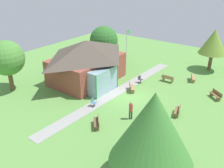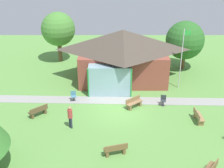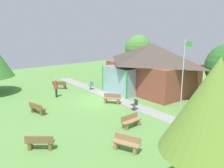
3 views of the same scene
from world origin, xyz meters
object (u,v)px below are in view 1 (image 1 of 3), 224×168
Objects in this scene: bench_mid_right at (168,79)px; tree_behind_pavilion_right at (104,40)px; pavilion at (87,61)px; tree_far_east at (214,42)px; bench_lawn_far_right at (193,78)px; flagpole at (126,49)px; bench_front_right at (216,95)px; patio_chair_lawn_spare at (140,80)px; patio_chair_west at (94,103)px; tree_lawn_corner at (153,129)px; bench_rear_near_path at (131,88)px; bench_front_center at (178,111)px; bench_mid_left at (97,123)px; tree_behind_pavilion_left at (7,58)px; visitor_strolling_lawn at (131,109)px.

bench_mid_right is 10.87m from tree_behind_pavilion_right.
tree_far_east is (12.19, -10.49, 1.27)m from pavilion.
tree_behind_pavilion_right reaches higher than bench_lawn_far_right.
bench_lawn_far_right is (2.28, -8.03, -2.64)m from flagpole.
patio_chair_lawn_spare is at bearing 48.13° from bench_front_right.
pavilion is at bearing -146.49° from patio_chair_west.
tree_lawn_corner is at bearing -71.42° from bench_mid_right.
tree_lawn_corner is (-4.95, -8.80, 3.54)m from patio_chair_west.
bench_rear_near_path is 0.92× the size of bench_front_center.
pavilion is at bearing 3.83° from bench_mid_left.
bench_lawn_far_right is (2.05, -2.23, 0.00)m from bench_mid_right.
tree_lawn_corner reaches higher than tree_behind_pavilion_left.
bench_rear_near_path is at bearing -116.89° from bench_mid_right.
flagpole is 4.85m from tree_behind_pavilion_right.
tree_behind_pavilion_right is at bearing -163.36° from bench_rear_near_path.
bench_front_center is 0.25× the size of tree_lawn_corner.
tree_lawn_corner reaches higher than bench_mid_left.
patio_chair_lawn_spare reaches higher than bench_lawn_far_right.
bench_rear_near_path is at bearing -54.41° from tree_behind_pavilion_left.
visitor_strolling_lawn is 0.34× the size of tree_behind_pavilion_right.
patio_chair_west is (-9.40, -2.56, -2.63)m from flagpole.
bench_mid_left is 14.41m from bench_lawn_far_right.
bench_mid_left is at bearing 169.35° from tree_far_east.
tree_behind_pavilion_right reaches higher than bench_front_center.
tree_far_east reaches higher than bench_rear_near_path.
bench_rear_near_path is 13.50m from tree_behind_pavilion_left.
flagpole is 3.52× the size of bench_front_center.
tree_far_east reaches higher than patio_chair_lawn_spare.
bench_lawn_far_right is (14.09, -3.03, 0.00)m from bench_mid_left.
patio_chair_lawn_spare is (9.83, 1.68, 0.01)m from bench_mid_left.
bench_front_right is 0.83× the size of visitor_strolling_lawn.
tree_lawn_corner reaches higher than bench_lawn_far_right.
bench_front_right and bench_front_center have the same top height.
tree_behind_pavilion_left reaches higher than bench_front_center.
tree_behind_pavilion_right is at bearing 47.20° from bench_front_center.
bench_mid_left is 3.20m from visitor_strolling_lawn.
patio_chair_lawn_spare is 9.05m from tree_behind_pavilion_right.
tree_lawn_corner is at bearing 128.28° from bench_front_right.
bench_mid_left is at bearing -28.98° from bench_rear_near_path.
bench_lawn_far_right is at bearing -53.17° from pavilion.
flagpole reaches higher than patio_chair_west.
tree_far_east reaches higher than tree_behind_pavilion_right.
bench_mid_right is at bearing -55.00° from pavilion.
bench_mid_left and bench_lawn_far_right have the same top height.
visitor_strolling_lawn is (2.68, -1.64, 0.62)m from bench_mid_left.
flagpole is 1.08× the size of tree_behind_pavilion_right.
patio_chair_west is at bearing 159.99° from tree_far_east.
pavilion is 10.57× the size of patio_chair_west.
tree_far_east is (8.97, -5.21, 3.41)m from patio_chair_lawn_spare.
tree_behind_pavilion_left reaches higher than bench_mid_right.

